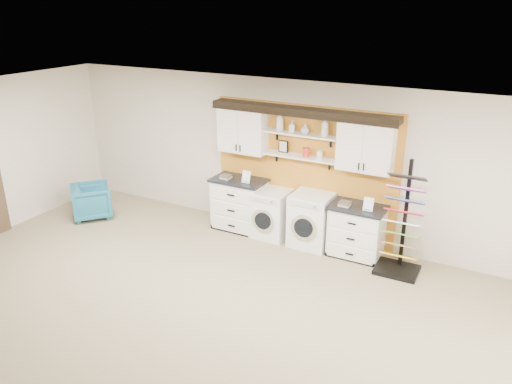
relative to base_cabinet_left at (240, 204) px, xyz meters
The scene contains 22 objects.
floor 3.84m from the base_cabinet_left, 72.76° to the right, with size 10.00×10.00×0.00m, color gray.
ceiling 4.46m from the base_cabinet_left, 72.76° to the right, with size 10.00×10.00×0.00m, color white.
wall_back 1.49m from the base_cabinet_left, 17.63° to the left, with size 10.00×10.00×0.00m, color beige.
accent_panel 1.37m from the base_cabinet_left, 16.00° to the left, with size 3.40×0.07×2.40m, color #C17A21.
upper_cabinet_left 1.40m from the base_cabinet_left, 90.00° to the left, with size 0.90×0.35×0.84m.
upper_cabinet_right 2.66m from the base_cabinet_left, ahead, with size 0.90×0.35×0.84m.
shelf_lower 1.54m from the base_cabinet_left, ahead, with size 1.32×0.28×0.03m, color white.
shelf_upper 1.84m from the base_cabinet_left, ahead, with size 1.32×0.28×0.03m, color white.
crown_molding 2.16m from the base_cabinet_left, ahead, with size 3.30×0.41×0.13m.
picture_frame 1.42m from the base_cabinet_left, 14.85° to the left, with size 0.18×0.02×0.22m.
canister_red 1.68m from the base_cabinet_left, ahead, with size 0.11×0.11×0.16m, color red.
canister_cream 1.87m from the base_cabinet_left, ahead, with size 0.10×0.10×0.14m, color silver.
base_cabinet_left is the anchor object (origin of this frame).
base_cabinet_right 2.26m from the base_cabinet_left, ahead, with size 0.91×0.66×0.89m.
washer 0.67m from the base_cabinet_left, ahead, with size 0.62×0.71×0.87m.
dryer 1.45m from the base_cabinet_left, ahead, with size 0.68×0.71×0.94m.
sample_rack 3.04m from the base_cabinet_left, ahead, with size 0.67×0.56×1.82m.
armchair 2.99m from the base_cabinet_left, 161.76° to the right, with size 0.71×0.73×0.67m, color #1C6280.
soap_bottle_a 1.79m from the base_cabinet_left, 12.28° to the left, with size 0.13×0.13×0.34m, color silver.
soap_bottle_b 1.83m from the base_cabinet_left, ahead, with size 0.09×0.09×0.20m, color silver.
soap_bottle_c 1.96m from the base_cabinet_left, ahead, with size 0.13×0.13×0.17m, color silver.
soap_bottle_d 2.25m from the base_cabinet_left, ahead, with size 0.13×0.13×0.33m, color silver.
Camera 1 is at (3.22, -3.80, 4.05)m, focal length 35.00 mm.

